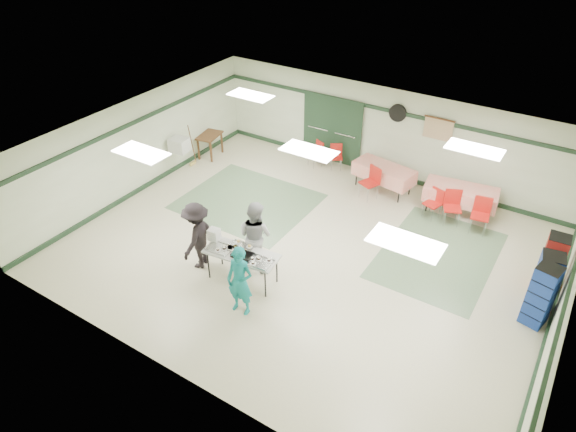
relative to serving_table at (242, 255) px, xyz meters
The scene contains 41 objects.
floor 1.98m from the serving_table, 69.88° to the left, with size 11.00×11.00×0.00m, color #C0B89B.
ceiling 2.72m from the serving_table, 69.88° to the left, with size 11.00×11.00×0.00m, color silver.
wall_back 6.30m from the serving_table, 84.18° to the left, with size 11.00×11.00×0.00m, color silver.
wall_front 2.91m from the serving_table, 77.04° to the right, with size 11.00×11.00×0.00m, color silver.
wall_left 5.20m from the serving_table, 160.35° to the left, with size 9.00×9.00×0.00m, color silver.
wall_right 6.41m from the serving_table, 15.80° to the left, with size 9.00×9.00×0.00m, color silver.
trim_back 6.38m from the serving_table, 84.15° to the left, with size 11.00×0.06×0.10m, color #1C3421.
baseboard_back 6.27m from the serving_table, 84.15° to the left, with size 11.00×0.06×0.12m, color #1C3421.
trim_left 5.31m from the serving_table, 160.24° to the left, with size 9.00×0.06×0.10m, color #1C3421.
baseboard_left 5.18m from the serving_table, 160.24° to the left, with size 9.00×0.06×0.12m, color #1C3421.
baseboard_right 6.38m from the serving_table, 15.88° to the left, with size 9.00×0.06×0.12m, color #1C3421.
green_patch_a 3.39m from the serving_table, 124.26° to the left, with size 3.50×3.00×0.01m, color slate.
green_patch_b 4.77m from the serving_table, 43.29° to the left, with size 2.50×3.50×0.01m, color slate.
double_door_left 6.38m from the serving_table, 104.21° to the left, with size 0.90×0.06×2.10m, color #999B98.
double_door_right 6.22m from the serving_table, 95.68° to the left, with size 0.90×0.06×2.10m, color #999B98.
door_frame 6.26m from the serving_table, 100.07° to the left, with size 2.00×0.03×2.15m, color #1C3421.
wall_fan 6.39m from the serving_table, 81.38° to the left, with size 0.50×0.50×0.10m, color black.
scroll_banner 6.63m from the serving_table, 70.92° to the left, with size 0.80×0.02×0.60m, color #D6B686.
serving_table is the anchor object (origin of this frame).
sheet_tray_right 0.52m from the serving_table, ahead, with size 0.54×0.41×0.02m, color silver.
sheet_tray_mid 0.19m from the serving_table, 137.53° to the left, with size 0.54×0.41×0.02m, color silver.
sheet_tray_left 0.51m from the serving_table, 164.69° to the right, with size 0.53×0.40×0.02m, color silver.
baking_pan 0.15m from the serving_table, 40.18° to the right, with size 0.46×0.29×0.08m, color black.
foam_box_stack 0.84m from the serving_table, behind, with size 0.24×0.22×0.28m, color white.
volunteer_teal 0.97m from the serving_table, 55.04° to the right, with size 0.58×0.38×1.60m, color teal.
volunteer_grey 0.61m from the serving_table, 94.27° to the left, with size 0.84×0.65×1.73m, color #97969C.
volunteer_dark 1.18m from the serving_table, behind, with size 1.08×0.62×1.67m, color black.
dining_table_a 6.26m from the serving_table, 58.80° to the left, with size 1.97×1.09×0.77m.
dining_table_b 5.46m from the serving_table, 78.98° to the left, with size 1.84×1.06×0.77m.
chair_a 5.76m from the serving_table, 56.24° to the left, with size 0.57×0.57×0.92m.
chair_b 5.52m from the serving_table, 60.13° to the left, with size 0.49×0.49×0.83m.
chair_c 6.20m from the serving_table, 50.65° to the left, with size 0.50×0.50×0.94m.
chair_d 4.88m from the serving_table, 79.00° to the left, with size 0.58×0.58×0.95m.
chair_loose_a 5.85m from the serving_table, 97.10° to the left, with size 0.50×0.50×0.78m.
chair_loose_b 5.78m from the serving_table, 102.90° to the left, with size 0.50×0.51×0.81m.
crate_stack_blue_a 6.16m from the serving_table, 20.18° to the left, with size 0.44×0.44×1.43m, color navy.
crate_stack_red 6.69m from the serving_table, 30.19° to the left, with size 0.43×0.43×1.39m, color #A42510.
crate_stack_blue_b 6.33m from the serving_table, 23.91° to the left, with size 0.44×0.44×1.43m, color navy.
printer_table 6.27m from the serving_table, 136.09° to the left, with size 0.72×0.96×0.74m.
office_printer 5.42m from the serving_table, 146.45° to the left, with size 0.52×0.45×0.41m, color silver.
broom 5.84m from the serving_table, 141.83° to the left, with size 0.03×0.03×1.34m, color brown.
Camera 1 is at (4.95, -8.65, 7.70)m, focal length 32.00 mm.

